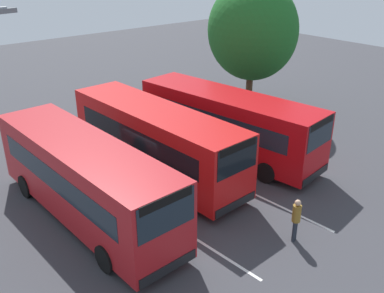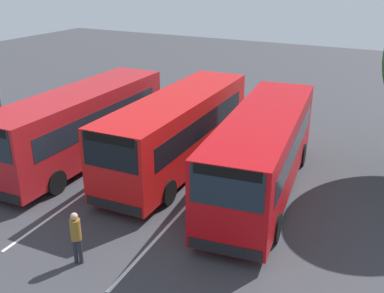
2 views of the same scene
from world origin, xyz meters
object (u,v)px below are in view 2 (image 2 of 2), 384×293
(bus_center_left, at_px, (178,129))
(pedestrian, at_px, (76,234))
(bus_center_right, at_px, (262,150))
(bus_far_left, at_px, (81,123))

(bus_center_left, xyz_separation_m, pedestrian, (7.65, 0.74, -0.78))
(bus_center_right, bearing_deg, bus_far_left, -92.51)
(bus_far_left, bearing_deg, pedestrian, 37.12)
(bus_center_left, relative_size, bus_center_right, 0.99)
(bus_far_left, xyz_separation_m, bus_center_right, (-0.69, 8.49, 0.00))
(bus_far_left, distance_m, bus_center_left, 4.56)
(bus_far_left, relative_size, pedestrian, 5.92)
(pedestrian, bearing_deg, bus_far_left, 21.72)
(bus_center_left, bearing_deg, pedestrian, 3.37)
(bus_far_left, distance_m, bus_center_right, 8.52)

